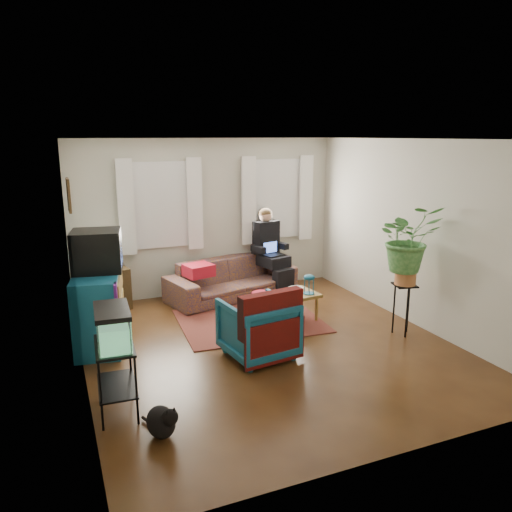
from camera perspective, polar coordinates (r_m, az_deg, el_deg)
name	(u,v)px	position (r m, az deg, el deg)	size (l,w,h in m)	color
floor	(268,345)	(6.55, 1.37, -10.16)	(4.50, 5.00, 0.01)	#4F2B14
ceiling	(269,139)	(5.99, 1.51, 13.21)	(4.50, 5.00, 0.01)	white
wall_back	(208,217)	(8.45, -5.51, 4.43)	(4.50, 0.01, 2.60)	silver
wall_front	(398,312)	(4.08, 15.97, -6.18)	(4.50, 0.01, 2.60)	silver
wall_left	(75,265)	(5.64, -19.94, -0.99)	(0.01, 5.00, 2.60)	silver
wall_right	(415,234)	(7.34, 17.72, 2.44)	(0.01, 5.00, 2.60)	silver
window_left	(160,205)	(8.19, -10.88, 5.73)	(1.08, 0.04, 1.38)	white
window_right	(276,199)	(8.84, 2.31, 6.53)	(1.08, 0.04, 1.38)	white
curtains_left	(161,206)	(8.12, -10.76, 5.66)	(1.36, 0.06, 1.50)	white
curtains_right	(278,199)	(8.77, 2.53, 6.47)	(1.36, 0.06, 1.50)	white
picture_frame	(70,195)	(6.36, -20.53, 6.52)	(0.04, 0.32, 0.40)	#3D2616
area_rug	(250,321)	(7.34, -0.72, -7.41)	(2.00, 1.60, 0.01)	brown
sofa	(232,272)	(8.29, -2.79, -1.88)	(2.17, 0.86, 0.85)	brown
seated_person	(269,253)	(8.68, 1.51, 0.35)	(0.54, 0.67, 1.30)	black
side_table	(113,288)	(8.09, -16.03, -3.56)	(0.44, 0.44, 0.65)	#3B2916
table_lamp	(110,251)	(7.94, -16.31, 0.59)	(0.33, 0.33, 0.59)	white
dresser	(99,310)	(6.67, -17.54, -5.89)	(0.54, 1.08, 0.97)	#135874
crt_tv	(97,251)	(6.57, -17.74, 0.57)	(0.59, 0.54, 0.52)	black
aquarium_stand	(117,379)	(5.14, -15.65, -13.37)	(0.35, 0.63, 0.71)	black
aquarium	(113,326)	(4.92, -16.05, -7.73)	(0.32, 0.58, 0.37)	#7FD899
black_cat	(161,419)	(4.78, -10.83, -17.83)	(0.26, 0.39, 0.34)	black
armchair	(258,325)	(6.11, 0.23, -7.91)	(0.78, 0.73, 0.80)	#135472
serape_throw	(272,320)	(5.80, 1.81, -7.34)	(0.81, 0.19, 0.66)	#9E0A0A
coffee_table	(283,308)	(7.25, 3.14, -6.00)	(1.00, 0.55, 0.41)	brown
cup_a	(273,296)	(6.98, 1.99, -4.60)	(0.11, 0.11, 0.09)	white
cup_b	(293,295)	(7.07, 4.20, -4.42)	(0.09, 0.09, 0.09)	beige
bowl	(296,289)	(7.40, 4.58, -3.75)	(0.20, 0.20, 0.05)	white
snack_tray	(262,294)	(7.16, 0.73, -4.36)	(0.31, 0.31, 0.04)	#B21414
birdcage	(309,284)	(7.22, 6.08, -3.21)	(0.16, 0.16, 0.29)	#115B6B
plant_stand	(403,309)	(7.06, 16.45, -5.87)	(0.30, 0.30, 0.71)	black
potted_plant	(407,249)	(6.83, 16.92, 0.80)	(0.81, 0.70, 0.90)	#599947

